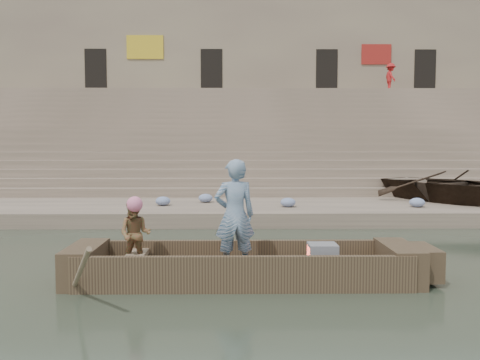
{
  "coord_description": "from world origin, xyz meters",
  "views": [
    {
      "loc": [
        -0.65,
        -7.13,
        2.26
      ],
      "look_at": [
        -0.51,
        4.46,
        1.4
      ],
      "focal_mm": 37.97,
      "sensor_mm": 36.0,
      "label": 1
    }
  ],
  "objects_px": {
    "rowing_man": "(135,234)",
    "television": "(322,256)",
    "beached_rowboat": "(454,186)",
    "main_rowboat": "(243,275)",
    "pedestrian": "(391,77)",
    "standing_man": "(235,215)"
  },
  "relations": [
    {
      "from": "rowing_man",
      "to": "television",
      "type": "xyz_separation_m",
      "value": [
        3.03,
        -0.06,
        -0.35
      ]
    },
    {
      "from": "beached_rowboat",
      "to": "main_rowboat",
      "type": "bearing_deg",
      "value": -163.75
    },
    {
      "from": "rowing_man",
      "to": "pedestrian",
      "type": "bearing_deg",
      "value": 68.61
    },
    {
      "from": "main_rowboat",
      "to": "rowing_man",
      "type": "height_order",
      "value": "rowing_man"
    },
    {
      "from": "main_rowboat",
      "to": "standing_man",
      "type": "relative_size",
      "value": 2.81
    },
    {
      "from": "rowing_man",
      "to": "pedestrian",
      "type": "distance_m",
      "value": 24.33
    },
    {
      "from": "standing_man",
      "to": "beached_rowboat",
      "type": "distance_m",
      "value": 10.46
    },
    {
      "from": "television",
      "to": "main_rowboat",
      "type": "bearing_deg",
      "value": -180.0
    },
    {
      "from": "television",
      "to": "pedestrian",
      "type": "xyz_separation_m",
      "value": [
        7.6,
        21.31,
        5.59
      ]
    },
    {
      "from": "beached_rowboat",
      "to": "television",
      "type": "bearing_deg",
      "value": -157.9
    },
    {
      "from": "beached_rowboat",
      "to": "pedestrian",
      "type": "height_order",
      "value": "pedestrian"
    },
    {
      "from": "main_rowboat",
      "to": "standing_man",
      "type": "height_order",
      "value": "standing_man"
    },
    {
      "from": "rowing_man",
      "to": "television",
      "type": "bearing_deg",
      "value": 4.03
    },
    {
      "from": "main_rowboat",
      "to": "beached_rowboat",
      "type": "xyz_separation_m",
      "value": [
        6.8,
        7.7,
        0.79
      ]
    },
    {
      "from": "rowing_man",
      "to": "beached_rowboat",
      "type": "distance_m",
      "value": 11.46
    },
    {
      "from": "main_rowboat",
      "to": "pedestrian",
      "type": "bearing_deg",
      "value": 67.36
    },
    {
      "from": "beached_rowboat",
      "to": "rowing_man",
      "type": "bearing_deg",
      "value": -170.51
    },
    {
      "from": "main_rowboat",
      "to": "beached_rowboat",
      "type": "bearing_deg",
      "value": 48.56
    },
    {
      "from": "standing_man",
      "to": "rowing_man",
      "type": "height_order",
      "value": "standing_man"
    },
    {
      "from": "standing_man",
      "to": "pedestrian",
      "type": "bearing_deg",
      "value": -123.71
    },
    {
      "from": "rowing_man",
      "to": "beached_rowboat",
      "type": "bearing_deg",
      "value": 47.0
    },
    {
      "from": "main_rowboat",
      "to": "pedestrian",
      "type": "distance_m",
      "value": 23.83
    }
  ]
}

